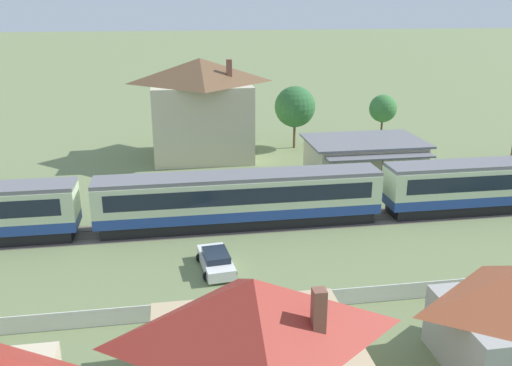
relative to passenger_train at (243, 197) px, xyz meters
name	(u,v)px	position (x,y,z in m)	size (l,w,h in m)	color
ground_plane	(211,229)	(-2.55, -0.32, -2.36)	(600.00, 600.00, 0.00)	#707F51
passenger_train	(243,197)	(0.00, 0.00, 0.00)	(68.48, 3.10, 4.25)	#234293
railway_track	(275,223)	(2.58, 0.00, -2.35)	(125.12, 3.60, 0.04)	#665B51
station_building	(364,158)	(13.62, 10.56, -0.44)	(11.43, 8.85, 3.78)	beige
station_house_brown_roof	(201,107)	(-1.77, 20.82, 3.28)	(11.48, 10.47, 10.94)	beige
cottage_red_roof_2	(254,334)	(-2.16, -18.93, 0.58)	(9.69, 7.16, 5.66)	tan
picket_fence_front	(137,315)	(-7.60, -12.60, -1.83)	(48.86, 0.06, 1.05)	white
parked_car_white	(216,261)	(-2.79, -7.07, -1.73)	(2.49, 4.54, 1.31)	white
yard_tree_1	(295,107)	(9.34, 22.62, 2.61)	(4.80, 4.80, 7.38)	brown
yard_tree_2	(383,109)	(20.08, 22.13, 2.17)	(3.31, 3.31, 6.19)	#4C3823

